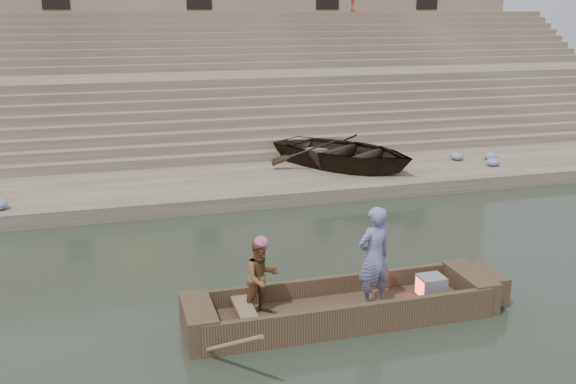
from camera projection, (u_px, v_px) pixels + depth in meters
name	position (u px, v px, depth m)	size (l,w,h in m)	color
ground	(483.00, 283.00, 12.94)	(120.00, 120.00, 0.00)	#2A3527
lower_landing	(343.00, 177.00, 20.28)	(32.00, 4.00, 0.40)	gray
mid_landing	(280.00, 106.00, 26.88)	(32.00, 3.00, 2.80)	gray
upper_landing	(244.00, 64.00, 33.02)	(32.00, 3.00, 5.20)	gray
ghat_steps	(270.00, 92.00, 28.33)	(32.00, 11.00, 5.20)	gray
building_wall	(228.00, 4.00, 35.89)	(32.00, 5.07, 11.20)	tan
main_rowboat	(342.00, 314.00, 11.40)	(5.00, 1.30, 0.22)	brown
rowboat_trim	(354.00, 302.00, 11.40)	(6.04, 2.63, 2.04)	brown
standing_man	(374.00, 257.00, 11.20)	(0.68, 0.44, 1.85)	navy
rowing_man	(262.00, 278.00, 10.96)	(0.66, 0.52, 1.37)	#226321
television	(430.00, 286.00, 11.77)	(0.46, 0.42, 0.40)	gray
beached_rowboat	(344.00, 152.00, 20.59)	(3.48, 4.88, 1.01)	#2D2116
cloth_bundles	(430.00, 165.00, 20.51)	(19.51, 2.22, 0.26)	#3F5999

